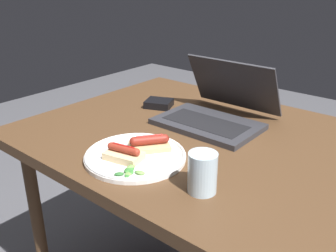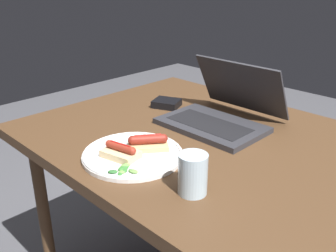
# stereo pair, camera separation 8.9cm
# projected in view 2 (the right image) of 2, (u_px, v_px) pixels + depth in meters

# --- Properties ---
(desk) EXTENTS (1.22, 0.87, 0.75)m
(desk) POSITION_uv_depth(u_px,v_px,m) (215.00, 159.00, 1.18)
(desk) COLOR #4C331E
(desk) RESTS_ON ground_plane
(laptop) EXTENTS (0.34, 0.32, 0.20)m
(laptop) POSITION_uv_depth(u_px,v_px,m) (220.00, 114.00, 1.26)
(laptop) COLOR #2D2D33
(laptop) RESTS_ON desk
(plate) EXTENTS (0.28, 0.28, 0.02)m
(plate) POSITION_uv_depth(u_px,v_px,m) (133.00, 154.00, 1.04)
(plate) COLOR white
(plate) RESTS_ON desk
(sausage_toast_left) EXTENTS (0.11, 0.08, 0.04)m
(sausage_toast_left) POSITION_uv_depth(u_px,v_px,m) (121.00, 152.00, 1.02)
(sausage_toast_left) COLOR #D6B784
(sausage_toast_left) RESTS_ON plate
(sausage_toast_middle) EXTENTS (0.12, 0.13, 0.04)m
(sausage_toast_middle) POSITION_uv_depth(u_px,v_px,m) (148.00, 143.00, 1.07)
(sausage_toast_middle) COLOR tan
(sausage_toast_middle) RESTS_ON plate
(salad_pile) EXTENTS (0.07, 0.08, 0.01)m
(salad_pile) POSITION_uv_depth(u_px,v_px,m) (124.00, 169.00, 0.95)
(salad_pile) COLOR #709E4C
(salad_pile) RESTS_ON plate
(drinking_glass) EXTENTS (0.07, 0.07, 0.10)m
(drinking_glass) POSITION_uv_depth(u_px,v_px,m) (193.00, 174.00, 0.86)
(drinking_glass) COLOR silver
(drinking_glass) RESTS_ON desk
(external_drive) EXTENTS (0.12, 0.11, 0.03)m
(external_drive) POSITION_uv_depth(u_px,v_px,m) (167.00, 103.00, 1.43)
(external_drive) COLOR black
(external_drive) RESTS_ON desk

